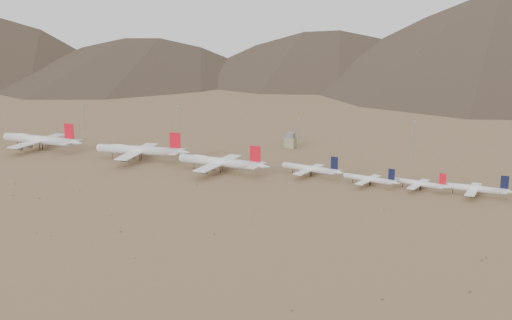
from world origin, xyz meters
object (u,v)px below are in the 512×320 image
at_px(widebody_east, 220,162).
at_px(narrowbody_b, 371,179).
at_px(widebody_west, 40,140).
at_px(control_tower, 290,141).
at_px(narrowbody_a, 312,169).
at_px(widebody_centre, 139,150).

height_order(widebody_east, narrowbody_b, widebody_east).
height_order(widebody_west, widebody_east, widebody_west).
height_order(narrowbody_b, control_tower, narrowbody_b).
relative_size(widebody_east, control_tower, 5.84).
height_order(narrowbody_a, narrowbody_b, narrowbody_a).
bearing_deg(widebody_east, widebody_centre, 174.84).
bearing_deg(widebody_west, narrowbody_b, -0.74).
xyz_separation_m(widebody_centre, narrowbody_a, (131.19, 2.85, -2.59)).
xyz_separation_m(widebody_centre, control_tower, (88.05, 83.03, -2.27)).
xyz_separation_m(widebody_east, narrowbody_a, (61.39, 13.02, -2.18)).
bearing_deg(narrowbody_b, control_tower, 145.87).
bearing_deg(widebody_east, narrowbody_b, 5.36).
height_order(widebody_west, narrowbody_a, widebody_west).
bearing_deg(narrowbody_b, widebody_centre, -169.87).
distance_m(widebody_west, control_tower, 196.89).
bearing_deg(narrowbody_a, widebody_west, -169.57).
bearing_deg(narrowbody_b, widebody_east, -165.61).
height_order(narrowbody_a, control_tower, narrowbody_a).
height_order(widebody_centre, control_tower, widebody_centre).
xyz_separation_m(widebody_west, widebody_east, (161.54, -12.97, -0.61)).
bearing_deg(narrowbody_a, control_tower, 128.69).
distance_m(widebody_east, narrowbody_b, 103.62).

